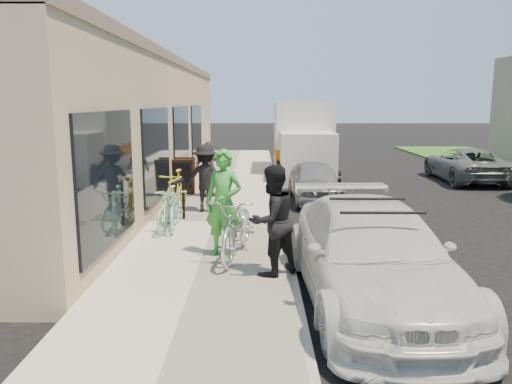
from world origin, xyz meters
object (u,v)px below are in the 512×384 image
object	(u,v)px
cruiser_bike_a	(169,208)
bystander_a	(206,178)
sedan_white	(371,255)
man_standing	(272,220)
far_car_gray	(465,165)
cruiser_bike_b	(174,207)
bystander_b	(208,169)
sedan_silver	(315,181)
woman_rider	(223,203)
moving_truck	(303,143)
bike_rack	(178,197)
cruiser_bike_c	(175,194)
sandwich_board	(183,176)
tandem_bike	(238,226)

from	to	relation	value
cruiser_bike_a	bystander_a	distance (m)	1.95
sedan_white	man_standing	world-z (taller)	man_standing
far_car_gray	cruiser_bike_b	xyz separation A→B (m)	(-9.35, -7.44, -0.01)
bystander_a	bystander_b	world-z (taller)	bystander_a
sedan_silver	cruiser_bike_b	xyz separation A→B (m)	(-3.47, -3.67, 0.02)
woman_rider	bystander_b	xyz separation A→B (m)	(-0.83, 5.66, -0.15)
man_standing	bystander_b	distance (m)	6.82
sedan_silver	woman_rider	distance (m)	6.13
moving_truck	man_standing	distance (m)	12.16
bike_rack	cruiser_bike_b	world-z (taller)	bike_rack
bystander_a	man_standing	bearing A→B (deg)	105.96
far_car_gray	woman_rider	size ratio (longest dim) A/B	2.29
sedan_silver	cruiser_bike_c	xyz separation A→B (m)	(-3.58, -2.74, 0.13)
woman_rider	man_standing	bearing A→B (deg)	-28.08
man_standing	bystander_a	size ratio (longest dim) A/B	1.05
sedan_white	man_standing	size ratio (longest dim) A/B	2.82
cruiser_bike_a	sedan_silver	bearing A→B (deg)	55.10
sedan_white	cruiser_bike_b	world-z (taller)	sedan_white
bike_rack	woman_rider	bearing A→B (deg)	-64.50
sandwich_board	bystander_b	distance (m)	0.88
cruiser_bike_b	bystander_b	size ratio (longest dim) A/B	1.06
sedan_white	cruiser_bike_b	size ratio (longest dim) A/B	2.90
bike_rack	tandem_bike	xyz separation A→B (m)	(1.45, -2.58, -0.03)
sandwich_board	cruiser_bike_a	xyz separation A→B (m)	(0.32, -4.17, -0.08)
tandem_bike	cruiser_bike_a	distance (m)	2.43
bike_rack	man_standing	bearing A→B (deg)	-59.78
sandwich_board	sedan_silver	world-z (taller)	sandwich_board
sedan_white	tandem_bike	bearing A→B (deg)	137.43
sedan_silver	cruiser_bike_c	distance (m)	4.51
moving_truck	sedan_silver	bearing A→B (deg)	-90.37
sandwich_board	cruiser_bike_a	distance (m)	4.19
man_standing	bystander_a	distance (m)	4.85
sedan_silver	woman_rider	bearing A→B (deg)	-113.13
bike_rack	cruiser_bike_b	xyz separation A→B (m)	(-0.02, -0.52, -0.13)
moving_truck	sandwich_board	bearing A→B (deg)	-127.00
woman_rider	cruiser_bike_a	xyz separation A→B (m)	(-1.28, 1.82, -0.49)
cruiser_bike_b	bystander_a	world-z (taller)	bystander_a
bystander_a	sedan_silver	bearing A→B (deg)	-147.68
tandem_bike	cruiser_bike_c	world-z (taller)	cruiser_bike_c
man_standing	cruiser_bike_c	xyz separation A→B (m)	(-2.16, 3.90, -0.31)
sedan_silver	bystander_a	world-z (taller)	bystander_a
woman_rider	bike_rack	bearing A→B (deg)	136.76
far_car_gray	sandwich_board	bearing A→B (deg)	20.95
sandwich_board	woman_rider	distance (m)	6.22
bike_rack	far_car_gray	bearing A→B (deg)	36.57
cruiser_bike_b	sedan_silver	bearing A→B (deg)	39.74
moving_truck	woman_rider	world-z (taller)	moving_truck
cruiser_bike_a	bystander_a	world-z (taller)	bystander_a
sedan_white	man_standing	xyz separation A→B (m)	(-1.39, 0.77, 0.32)
cruiser_bike_a	man_standing	bearing A→B (deg)	-45.28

